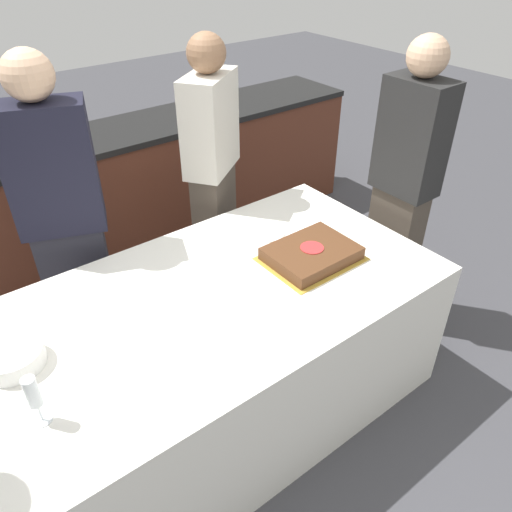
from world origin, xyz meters
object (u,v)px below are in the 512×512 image
(plate_stack, at_px, (12,357))
(wine_glass, at_px, (33,394))
(person_standing_back, at_px, (65,222))
(cake, at_px, (312,254))
(person_cutting_cake, at_px, (213,179))
(person_seated_right, at_px, (403,189))

(plate_stack, distance_m, wine_glass, 0.32)
(wine_glass, relative_size, person_standing_back, 0.12)
(cake, relative_size, person_cutting_cake, 0.27)
(plate_stack, height_order, person_cutting_cake, person_cutting_cake)
(person_seated_right, xyz_separation_m, person_standing_back, (-1.59, 0.77, 0.01))
(plate_stack, bearing_deg, cake, -7.28)
(cake, distance_m, person_cutting_cake, 0.84)
(cake, relative_size, wine_glass, 2.26)
(plate_stack, xyz_separation_m, person_seated_right, (2.05, -0.10, 0.08))
(person_cutting_cake, relative_size, person_standing_back, 0.98)
(person_standing_back, bearing_deg, person_cutting_cake, -158.63)
(wine_glass, distance_m, person_standing_back, 1.07)
(plate_stack, distance_m, person_cutting_cake, 1.47)
(plate_stack, bearing_deg, person_standing_back, 55.67)
(person_cutting_cake, xyz_separation_m, person_standing_back, (-0.86, 0.00, 0.03))
(person_cutting_cake, xyz_separation_m, person_seated_right, (0.73, -0.77, 0.02))
(cake, height_order, person_cutting_cake, person_cutting_cake)
(person_seated_right, height_order, person_standing_back, person_standing_back)
(wine_glass, relative_size, person_seated_right, 0.12)
(wine_glass, distance_m, person_seated_right, 2.06)
(plate_stack, bearing_deg, wine_glass, -89.98)
(wine_glass, height_order, person_standing_back, person_standing_back)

